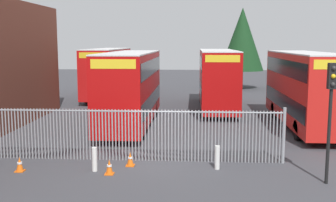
{
  "coord_description": "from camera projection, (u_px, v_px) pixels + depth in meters",
  "views": [
    {
      "loc": [
        1.32,
        -16.9,
        5.01
      ],
      "look_at": [
        0.0,
        4.0,
        2.0
      ],
      "focal_mm": 44.0,
      "sensor_mm": 36.0,
      "label": 1
    }
  ],
  "objects": [
    {
      "name": "traffic_cone_by_gate",
      "position": [
        130.0,
        159.0,
        16.74
      ],
      "size": [
        0.34,
        0.34,
        0.59
      ],
      "color": "orange",
      "rests_on": "ground"
    },
    {
      "name": "traffic_cone_mid_forecourt",
      "position": [
        109.0,
        167.0,
        15.67
      ],
      "size": [
        0.34,
        0.34,
        0.59
      ],
      "color": "orange",
      "rests_on": "ground"
    },
    {
      "name": "double_decker_bus_far_back",
      "position": [
        108.0,
        71.0,
        37.08
      ],
      "size": [
        2.54,
        10.81,
        4.42
      ],
      "color": "red",
      "rests_on": "ground"
    },
    {
      "name": "ground_plane",
      "position": [
        172.0,
        124.0,
        25.4
      ],
      "size": [
        100.0,
        100.0,
        0.0
      ],
      "primitive_type": "plane",
      "color": "#3D3D42"
    },
    {
      "name": "double_decker_bus_behind_fence_right",
      "position": [
        217.0,
        77.0,
        30.75
      ],
      "size": [
        2.54,
        10.81,
        4.42
      ],
      "color": "#B70C0C",
      "rests_on": "ground"
    },
    {
      "name": "tree_tall_back",
      "position": [
        242.0,
        39.0,
        44.11
      ],
      "size": [
        4.68,
        4.68,
        8.65
      ],
      "color": "#4C3823",
      "rests_on": "ground"
    },
    {
      "name": "double_decker_bus_near_gate",
      "position": [
        304.0,
        87.0,
        24.1
      ],
      "size": [
        2.54,
        10.81,
        4.42
      ],
      "color": "red",
      "rests_on": "ground"
    },
    {
      "name": "double_decker_bus_behind_fence_left",
      "position": [
        131.0,
        86.0,
        24.56
      ],
      "size": [
        2.54,
        10.81,
        4.42
      ],
      "color": "#B70C0C",
      "rests_on": "ground"
    },
    {
      "name": "traffic_light_kerbside",
      "position": [
        331.0,
        101.0,
        14.26
      ],
      "size": [
        0.28,
        0.33,
        4.3
      ],
      "color": "black",
      "rests_on": "ground"
    },
    {
      "name": "palisade_fence",
      "position": [
        122.0,
        133.0,
        17.43
      ],
      "size": [
        13.63,
        0.14,
        2.35
      ],
      "color": "gray",
      "rests_on": "ground"
    },
    {
      "name": "bollard_center_front",
      "position": [
        217.0,
        157.0,
        16.3
      ],
      "size": [
        0.2,
        0.2,
        0.95
      ],
      "primitive_type": "cylinder",
      "color": "silver",
      "rests_on": "ground"
    },
    {
      "name": "traffic_cone_near_kerb",
      "position": [
        20.0,
        164.0,
        16.02
      ],
      "size": [
        0.34,
        0.34,
        0.59
      ],
      "color": "orange",
      "rests_on": "ground"
    },
    {
      "name": "bollard_near_left",
      "position": [
        95.0,
        159.0,
        16.04
      ],
      "size": [
        0.2,
        0.2,
        0.95
      ],
      "primitive_type": "cylinder",
      "color": "silver",
      "rests_on": "ground"
    }
  ]
}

